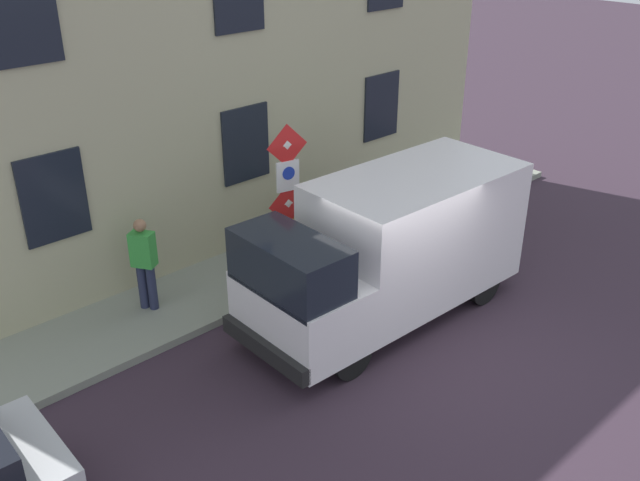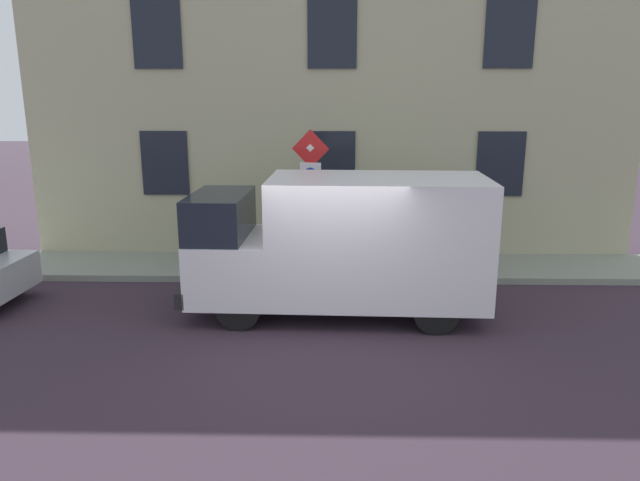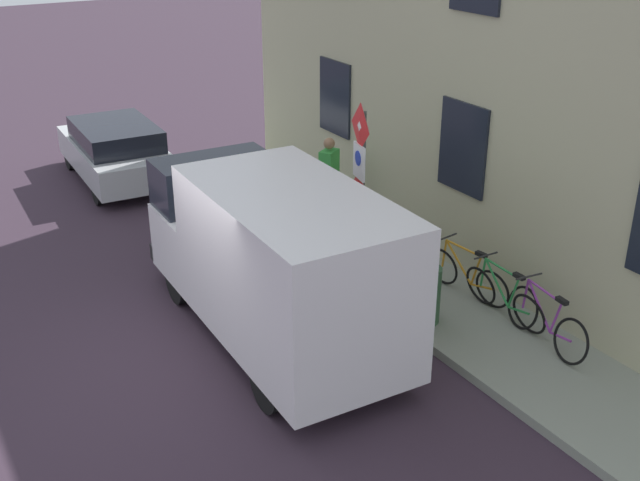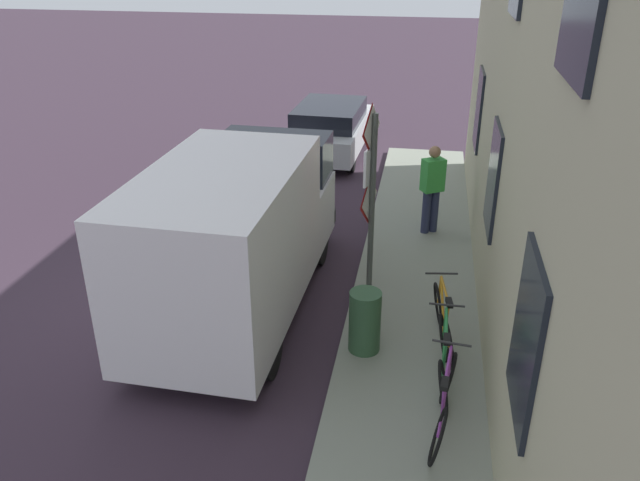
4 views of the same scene
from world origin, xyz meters
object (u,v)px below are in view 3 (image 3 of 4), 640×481
at_px(parked_hatchback, 116,150).
at_px(pedestrian, 329,177).
at_px(sign_post_stacked, 360,176).
at_px(delivery_van, 274,257).
at_px(bicycle_orange, 466,275).
at_px(bicycle_green, 504,297).
at_px(bicycle_purple, 546,321).
at_px(litter_bin, 426,295).

xyz_separation_m(parked_hatchback, pedestrian, (2.71, -4.86, 0.34)).
xyz_separation_m(sign_post_stacked, parked_hatchback, (-1.76, 7.32, -1.29)).
bearing_deg(delivery_van, bicycle_orange, -100.49).
xyz_separation_m(sign_post_stacked, bicycle_orange, (1.21, -1.33, -1.51)).
height_order(bicycle_green, pedestrian, pedestrian).
relative_size(delivery_van, bicycle_purple, 3.14).
distance_m(bicycle_purple, pedestrian, 5.54).
distance_m(parked_hatchback, pedestrian, 5.58).
distance_m(sign_post_stacked, pedestrian, 2.81).
bearing_deg(pedestrian, bicycle_green, 151.04).
bearing_deg(bicycle_purple, pedestrian, 9.09).
distance_m(sign_post_stacked, bicycle_purple, 3.62).
relative_size(sign_post_stacked, bicycle_purple, 1.71).
distance_m(sign_post_stacked, delivery_van, 2.13).
height_order(delivery_van, bicycle_orange, delivery_van).
height_order(sign_post_stacked, parked_hatchback, sign_post_stacked).
bearing_deg(pedestrian, parked_hatchback, -2.94).
xyz_separation_m(bicycle_green, bicycle_orange, (-0.00, 0.86, 0.00)).
bearing_deg(delivery_van, parked_hatchback, 0.62).
bearing_deg(delivery_van, bicycle_purple, -125.76).
relative_size(bicycle_purple, bicycle_green, 1.00).
xyz_separation_m(bicycle_green, litter_bin, (-1.07, 0.55, 0.08)).
height_order(parked_hatchback, bicycle_purple, parked_hatchback).
relative_size(delivery_van, bicycle_orange, 3.15).
xyz_separation_m(bicycle_purple, bicycle_green, (-0.00, 0.86, 0.00)).
distance_m(bicycle_orange, litter_bin, 1.11).
distance_m(pedestrian, litter_bin, 4.20).
relative_size(bicycle_orange, pedestrian, 1.00).
xyz_separation_m(bicycle_purple, litter_bin, (-1.07, 1.41, 0.08)).
bearing_deg(parked_hatchback, bicycle_orange, -158.74).
xyz_separation_m(delivery_van, bicycle_purple, (3.12, -2.39, -0.82)).
height_order(pedestrian, litter_bin, pedestrian).
bearing_deg(bicycle_green, sign_post_stacked, 29.18).
distance_m(delivery_van, bicycle_green, 3.57).
relative_size(sign_post_stacked, parked_hatchback, 0.72).
xyz_separation_m(delivery_van, bicycle_green, (3.12, -1.53, -0.82)).
distance_m(parked_hatchback, bicycle_purple, 10.79).
bearing_deg(parked_hatchback, delivery_van, -178.77).
bearing_deg(parked_hatchback, bicycle_green, -160.34).
height_order(bicycle_green, litter_bin, litter_bin).
xyz_separation_m(delivery_van, pedestrian, (2.86, 3.12, -0.26)).
relative_size(bicycle_purple, litter_bin, 1.91).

